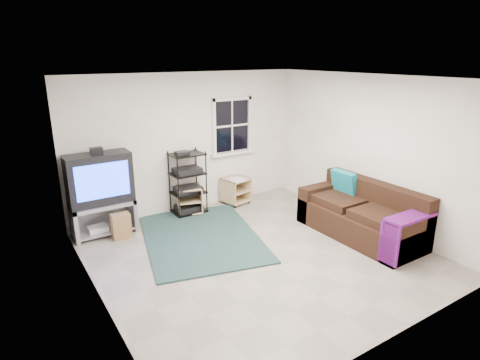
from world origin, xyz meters
TOP-DOWN VIEW (x-y plane):
  - room at (0.95, 2.27)m, footprint 4.60×4.62m
  - tv_unit at (-1.74, 2.02)m, footprint 1.01×0.51m
  - av_rack at (-0.15, 2.06)m, footprint 0.61×0.44m
  - side_table_left at (-0.13, 2.09)m, footprint 0.56×0.56m
  - side_table_right at (0.88, 2.07)m, footprint 0.55×0.55m
  - sofa at (1.85, -0.37)m, footprint 0.93×2.11m
  - shag_rug at (-0.45, 0.99)m, footprint 2.32×2.81m
  - paper_bag at (-1.56, 1.69)m, footprint 0.30×0.19m

SIDE VIEW (x-z plane):
  - shag_rug at x=-0.45m, z-range 0.00..0.03m
  - paper_bag at x=-1.56m, z-range 0.00..0.42m
  - side_table_left at x=-0.13m, z-range 0.02..0.55m
  - side_table_right at x=0.88m, z-range 0.03..0.57m
  - sofa at x=1.85m, z-range -0.14..0.82m
  - av_rack at x=-0.15m, z-range -0.08..1.13m
  - tv_unit at x=-1.74m, z-range 0.07..1.56m
  - room at x=0.95m, z-range -0.82..3.78m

